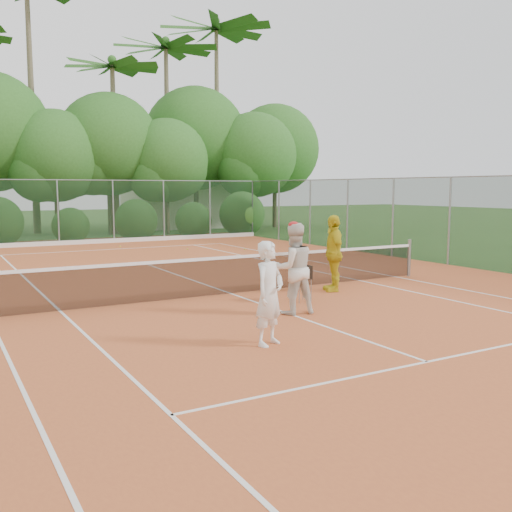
{
  "coord_description": "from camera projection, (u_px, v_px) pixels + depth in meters",
  "views": [
    {
      "loc": [
        -6.39,
        -12.38,
        2.63
      ],
      "look_at": [
        -0.01,
        -1.2,
        1.1
      ],
      "focal_mm": 40.0,
      "sensor_mm": 36.0,
      "label": 1
    }
  ],
  "objects": [
    {
      "name": "player_white",
      "position": [
        269.0,
        293.0,
        9.46
      ],
      "size": [
        0.75,
        0.65,
        1.75
      ],
      "primitive_type": "imported",
      "rotation": [
        0.0,
        0.0,
        0.43
      ],
      "color": "white",
      "rests_on": "clay_court"
    },
    {
      "name": "ball_hopper",
      "position": [
        301.0,
        273.0,
        13.13
      ],
      "size": [
        0.37,
        0.37,
        0.84
      ],
      "rotation": [
        0.0,
        0.0,
        0.31
      ],
      "color": "gray",
      "rests_on": "clay_court"
    },
    {
      "name": "stray_ball_c",
      "position": [
        245.0,
        249.0,
        24.32
      ],
      "size": [
        0.07,
        0.07,
        0.07
      ],
      "primitive_type": "sphere",
      "color": "gold",
      "rests_on": "clay_court"
    },
    {
      "name": "fence_back",
      "position": [
        86.0,
        212.0,
        26.89
      ],
      "size": [
        18.07,
        0.07,
        3.0
      ],
      "color": "#19381E",
      "rests_on": "clay_court"
    },
    {
      "name": "court_markings",
      "position": [
        233.0,
        294.0,
        14.13
      ],
      "size": [
        11.03,
        23.83,
        0.01
      ],
      "color": "white",
      "rests_on": "clay_court"
    },
    {
      "name": "player_yellow",
      "position": [
        333.0,
        253.0,
        14.48
      ],
      "size": [
        0.88,
        1.23,
        1.94
      ],
      "primitive_type": "imported",
      "rotation": [
        0.0,
        0.0,
        -1.97
      ],
      "color": "gold",
      "rests_on": "clay_court"
    },
    {
      "name": "club_building",
      "position": [
        188.0,
        205.0,
        39.08
      ],
      "size": [
        8.0,
        5.0,
        3.0
      ],
      "primitive_type": "cube",
      "color": "beige",
      "rests_on": "ground"
    },
    {
      "name": "clay_court",
      "position": [
        233.0,
        295.0,
        14.13
      ],
      "size": [
        18.0,
        36.0,
        0.02
      ],
      "primitive_type": "cube",
      "color": "#C15B2C",
      "rests_on": "ground"
    },
    {
      "name": "ground",
      "position": [
        233.0,
        295.0,
        14.13
      ],
      "size": [
        120.0,
        120.0,
        0.0
      ],
      "primitive_type": "plane",
      "color": "#2B4E1B",
      "rests_on": "ground"
    },
    {
      "name": "player_center_grp",
      "position": [
        293.0,
        268.0,
        11.84
      ],
      "size": [
        1.04,
        0.87,
        1.94
      ],
      "color": "silver",
      "rests_on": "clay_court"
    },
    {
      "name": "tennis_net",
      "position": [
        232.0,
        274.0,
        14.07
      ],
      "size": [
        11.97,
        0.1,
        1.1
      ],
      "color": "gray",
      "rests_on": "clay_court"
    },
    {
      "name": "stray_ball_b",
      "position": [
        187.0,
        249.0,
        24.37
      ],
      "size": [
        0.07,
        0.07,
        0.07
      ],
      "primitive_type": "sphere",
      "color": "gold",
      "rests_on": "clay_court"
    },
    {
      "name": "tropical_treeline",
      "position": [
        88.0,
        143.0,
        31.67
      ],
      "size": [
        32.1,
        8.49,
        15.03
      ],
      "color": "brown",
      "rests_on": "ground"
    },
    {
      "name": "stray_ball_a",
      "position": [
        120.0,
        246.0,
        25.5
      ],
      "size": [
        0.07,
        0.07,
        0.07
      ],
      "primitive_type": "sphere",
      "color": "#CFDA32",
      "rests_on": "clay_court"
    }
  ]
}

